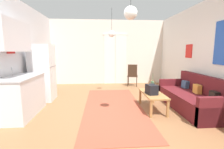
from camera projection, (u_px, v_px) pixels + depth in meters
The scene contains 12 objects.
ground_plane at pixel (116, 120), 3.50m from camera, with size 5.53×8.06×0.10m, color #8E603D.
wall_back at pixel (108, 53), 7.01m from camera, with size 5.13×0.13×2.81m.
area_rug at pixel (113, 107), 4.15m from camera, with size 1.48×3.58×0.01m, color #9E4733.
couch at pixel (193, 98), 3.99m from camera, with size 0.84×2.03×0.86m.
coffee_table at pixel (153, 95), 3.92m from camera, with size 0.46×1.04×0.43m.
bamboo_vase at pixel (152, 86), 4.15m from camera, with size 0.09×0.09×0.47m.
handbag at pixel (152, 89), 3.79m from camera, with size 0.26×0.31×0.34m.
refrigerator at pixel (43, 73), 4.64m from camera, with size 0.64×0.63×1.66m.
kitchen_counter at pixel (20, 80), 3.52m from camera, with size 0.60×1.29×2.12m.
accent_chair at pixel (132, 74), 6.54m from camera, with size 0.50×0.49×0.92m.
pendant_lamp_near at pixel (131, 13), 2.91m from camera, with size 0.25×0.25×0.77m.
pendant_lamp_far at pixel (112, 34), 5.00m from camera, with size 0.21×0.21×0.90m.
Camera 1 is at (-0.33, -3.30, 1.46)m, focal length 25.20 mm.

